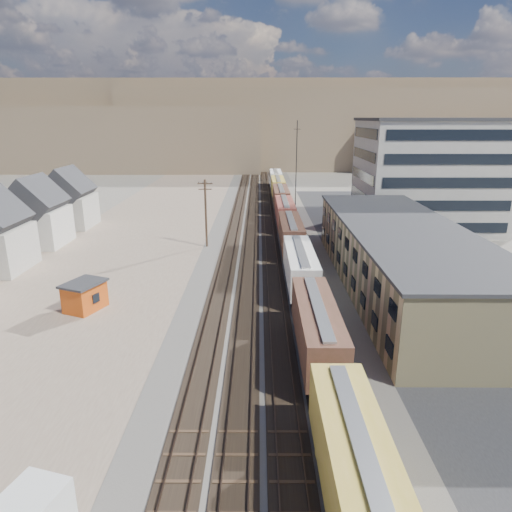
{
  "coord_description": "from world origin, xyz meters",
  "views": [
    {
      "loc": [
        -0.78,
        -23.46,
        18.53
      ],
      "look_at": [
        -1.08,
        27.42,
        3.0
      ],
      "focal_mm": 32.0,
      "sensor_mm": 36.0,
      "label": 1
    }
  ],
  "objects_px": {
    "freight_train": "(288,221)",
    "maintenance_shed": "(85,296)",
    "utility_pole_north": "(206,212)",
    "parked_car_blue": "(445,244)"
  },
  "relations": [
    {
      "from": "freight_train",
      "to": "maintenance_shed",
      "type": "relative_size",
      "value": 24.51
    },
    {
      "from": "freight_train",
      "to": "maintenance_shed",
      "type": "distance_m",
      "value": 35.82
    },
    {
      "from": "freight_train",
      "to": "parked_car_blue",
      "type": "relative_size",
      "value": 22.95
    },
    {
      "from": "maintenance_shed",
      "to": "parked_car_blue",
      "type": "xyz_separation_m",
      "value": [
        44.62,
        22.14,
        -0.78
      ]
    },
    {
      "from": "freight_train",
      "to": "utility_pole_north",
      "type": "bearing_deg",
      "value": -157.92
    },
    {
      "from": "utility_pole_north",
      "to": "maintenance_shed",
      "type": "distance_m",
      "value": 25.51
    },
    {
      "from": "utility_pole_north",
      "to": "parked_car_blue",
      "type": "relative_size",
      "value": 1.92
    },
    {
      "from": "utility_pole_north",
      "to": "maintenance_shed",
      "type": "bearing_deg",
      "value": -112.37
    },
    {
      "from": "maintenance_shed",
      "to": "freight_train",
      "type": "bearing_deg",
      "value": 52.28
    },
    {
      "from": "freight_train",
      "to": "utility_pole_north",
      "type": "distance_m",
      "value": 13.51
    }
  ]
}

